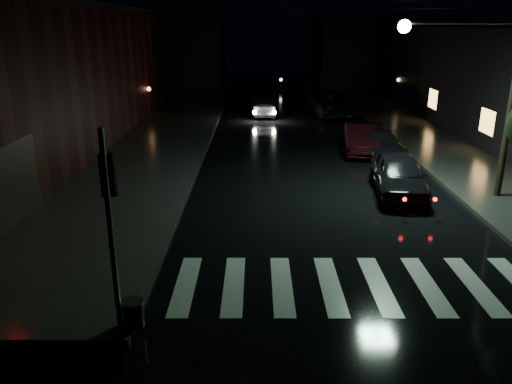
{
  "coord_description": "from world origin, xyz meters",
  "views": [
    {
      "loc": [
        0.56,
        -10.52,
        6.14
      ],
      "look_at": [
        0.55,
        3.02,
        1.6
      ],
      "focal_mm": 35.0,
      "sensor_mm": 36.0,
      "label": 1
    }
  ],
  "objects_px": {
    "parked_car_a": "(399,175)",
    "parked_car_d": "(332,104)",
    "oncoming_car": "(266,106)",
    "parked_car_c": "(379,143)",
    "parked_car_b": "(360,139)"
  },
  "relations": [
    {
      "from": "oncoming_car",
      "to": "parked_car_a",
      "type": "bearing_deg",
      "value": 108.16
    },
    {
      "from": "parked_car_c",
      "to": "parked_car_a",
      "type": "bearing_deg",
      "value": -100.01
    },
    {
      "from": "parked_car_c",
      "to": "oncoming_car",
      "type": "distance_m",
      "value": 12.62
    },
    {
      "from": "parked_car_b",
      "to": "parked_car_d",
      "type": "distance_m",
      "value": 11.17
    },
    {
      "from": "parked_car_b",
      "to": "parked_car_d",
      "type": "height_order",
      "value": "parked_car_d"
    },
    {
      "from": "oncoming_car",
      "to": "parked_car_d",
      "type": "bearing_deg",
      "value": -172.66
    },
    {
      "from": "parked_car_d",
      "to": "parked_car_b",
      "type": "bearing_deg",
      "value": -95.48
    },
    {
      "from": "oncoming_car",
      "to": "parked_car_c",
      "type": "bearing_deg",
      "value": 118.34
    },
    {
      "from": "parked_car_d",
      "to": "oncoming_car",
      "type": "distance_m",
      "value": 4.74
    },
    {
      "from": "parked_car_a",
      "to": "parked_car_c",
      "type": "relative_size",
      "value": 1.03
    },
    {
      "from": "parked_car_a",
      "to": "parked_car_d",
      "type": "distance_m",
      "value": 17.77
    },
    {
      "from": "parked_car_a",
      "to": "parked_car_d",
      "type": "bearing_deg",
      "value": 96.89
    },
    {
      "from": "parked_car_a",
      "to": "parked_car_d",
      "type": "relative_size",
      "value": 0.78
    },
    {
      "from": "parked_car_d",
      "to": "oncoming_car",
      "type": "relative_size",
      "value": 1.36
    },
    {
      "from": "parked_car_c",
      "to": "oncoming_car",
      "type": "bearing_deg",
      "value": 111.83
    }
  ]
}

